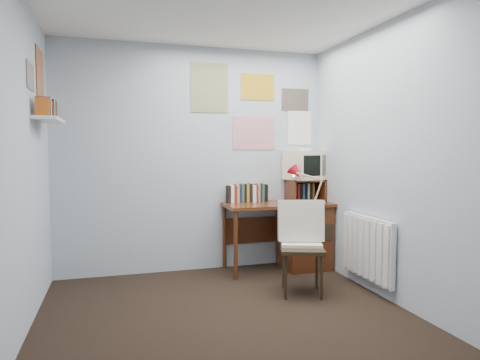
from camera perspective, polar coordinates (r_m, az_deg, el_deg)
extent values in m
plane|color=black|center=(3.39, -0.34, -19.57)|extent=(3.50, 3.50, 0.00)
cube|color=#A5B0BD|center=(4.81, -6.16, 2.74)|extent=(3.00, 0.02, 2.50)
cube|color=#A5B0BD|center=(3.05, -28.54, 1.56)|extent=(0.02, 3.50, 2.50)
cube|color=#A5B0BD|center=(3.81, 21.92, 2.15)|extent=(0.02, 3.50, 2.50)
cube|color=#512612|center=(4.83, 5.06, -3.28)|extent=(1.20, 0.55, 0.03)
cube|color=#512612|center=(5.02, 8.57, -7.43)|extent=(0.50, 0.50, 0.72)
cylinder|color=#512612|center=(4.50, -0.58, -8.73)|extent=(0.04, 0.04, 0.72)
cylinder|color=#512612|center=(4.94, -2.09, -7.57)|extent=(0.04, 0.04, 0.72)
cube|color=#512612|center=(5.04, 1.30, -6.71)|extent=(0.64, 0.02, 0.30)
cube|color=black|center=(4.10, 8.27, -9.14)|extent=(0.55, 0.54, 0.85)
cube|color=red|center=(4.79, 10.75, -0.92)|extent=(0.31, 0.28, 0.38)
cube|color=#512612|center=(5.07, 8.69, -1.35)|extent=(0.40, 0.30, 0.25)
cube|color=#EEE4C7|center=(5.07, 8.59, 2.14)|extent=(0.47, 0.45, 0.37)
cube|color=#512612|center=(4.91, 1.67, -1.66)|extent=(0.60, 0.14, 0.22)
cube|color=white|center=(4.33, 16.63, -8.63)|extent=(0.09, 0.80, 0.60)
cube|color=white|center=(4.12, -24.15, 7.35)|extent=(0.20, 0.62, 0.24)
cube|color=white|center=(5.00, 1.83, 9.69)|extent=(1.20, 0.01, 0.90)
cube|color=white|center=(4.18, -25.61, 12.51)|extent=(0.01, 0.70, 0.60)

